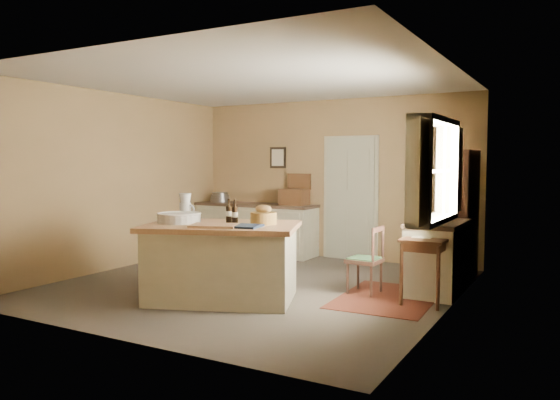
{
  "coord_description": "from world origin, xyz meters",
  "views": [
    {
      "loc": [
        3.77,
        -6.09,
        1.64
      ],
      "look_at": [
        0.34,
        0.06,
        1.15
      ],
      "focal_mm": 35.0,
      "sensor_mm": 36.0,
      "label": 1
    }
  ],
  "objects_px": {
    "writing_desk": "(428,246)",
    "shelving_unit": "(466,215)",
    "work_island": "(221,260)",
    "sideboard": "(256,227)",
    "right_cabinet": "(437,257)",
    "desk_chair": "(365,261)"
  },
  "relations": [
    {
      "from": "writing_desk",
      "to": "shelving_unit",
      "type": "xyz_separation_m",
      "value": [
        0.15,
        1.48,
        0.24
      ]
    },
    {
      "from": "work_island",
      "to": "sideboard",
      "type": "relative_size",
      "value": 0.92
    },
    {
      "from": "right_cabinet",
      "to": "writing_desk",
      "type": "bearing_deg",
      "value": -89.98
    },
    {
      "from": "desk_chair",
      "to": "shelving_unit",
      "type": "relative_size",
      "value": 0.46
    },
    {
      "from": "writing_desk",
      "to": "right_cabinet",
      "type": "relative_size",
      "value": 0.73
    },
    {
      "from": "writing_desk",
      "to": "desk_chair",
      "type": "relative_size",
      "value": 0.98
    },
    {
      "from": "sideboard",
      "to": "desk_chair",
      "type": "xyz_separation_m",
      "value": [
        2.76,
        -1.9,
        -0.07
      ]
    },
    {
      "from": "work_island",
      "to": "desk_chair",
      "type": "relative_size",
      "value": 2.51
    },
    {
      "from": "work_island",
      "to": "shelving_unit",
      "type": "bearing_deg",
      "value": 27.69
    },
    {
      "from": "sideboard",
      "to": "writing_desk",
      "type": "relative_size",
      "value": 2.78
    },
    {
      "from": "sideboard",
      "to": "shelving_unit",
      "type": "xyz_separation_m",
      "value": [
        3.69,
        -0.42,
        0.42
      ]
    },
    {
      "from": "work_island",
      "to": "writing_desk",
      "type": "relative_size",
      "value": 2.55
    },
    {
      "from": "right_cabinet",
      "to": "shelving_unit",
      "type": "xyz_separation_m",
      "value": [
        0.15,
        1.0,
        0.44
      ]
    },
    {
      "from": "work_island",
      "to": "shelving_unit",
      "type": "distance_m",
      "value": 3.51
    },
    {
      "from": "shelving_unit",
      "to": "right_cabinet",
      "type": "bearing_deg",
      "value": -98.44
    },
    {
      "from": "work_island",
      "to": "writing_desk",
      "type": "distance_m",
      "value": 2.45
    },
    {
      "from": "sideboard",
      "to": "right_cabinet",
      "type": "bearing_deg",
      "value": -21.81
    },
    {
      "from": "work_island",
      "to": "sideboard",
      "type": "xyz_separation_m",
      "value": [
        -1.38,
        3.03,
        -0.0
      ]
    },
    {
      "from": "sideboard",
      "to": "desk_chair",
      "type": "distance_m",
      "value": 3.35
    },
    {
      "from": "writing_desk",
      "to": "desk_chair",
      "type": "xyz_separation_m",
      "value": [
        -0.78,
        -0.0,
        -0.25
      ]
    },
    {
      "from": "shelving_unit",
      "to": "writing_desk",
      "type": "bearing_deg",
      "value": -95.71
    },
    {
      "from": "work_island",
      "to": "shelving_unit",
      "type": "xyz_separation_m",
      "value": [
        2.31,
        2.61,
        0.42
      ]
    }
  ]
}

